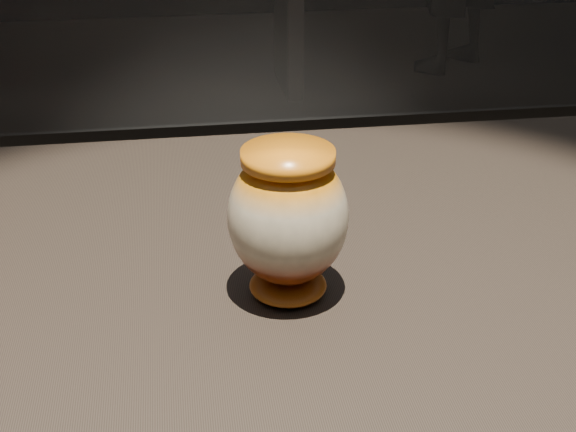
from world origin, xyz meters
The scene contains 1 object.
main_vase centered at (0.01, -0.05, 0.99)m, with size 0.15×0.15×0.16m.
Camera 1 is at (-0.09, -0.73, 1.35)m, focal length 50.00 mm.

